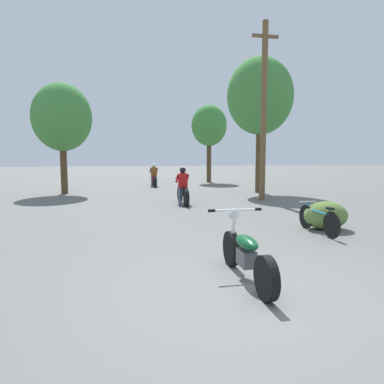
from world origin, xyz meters
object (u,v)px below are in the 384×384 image
at_px(bicycle_parked, 318,220).
at_px(utility_pole, 264,110).
at_px(roadside_tree_left, 62,118).
at_px(motorcycle_rider_lead, 183,190).
at_px(roadside_tree_right_far, 209,126).
at_px(roadside_tree_right_near, 260,96).
at_px(motorcycle_rider_far, 154,178).
at_px(motorcycle_foreground, 245,253).

bearing_deg(bicycle_parked, utility_pole, 79.09).
height_order(roadside_tree_left, bicycle_parked, roadside_tree_left).
bearing_deg(motorcycle_rider_lead, roadside_tree_right_far, 70.63).
xyz_separation_m(utility_pole, roadside_tree_right_near, (1.01, 2.83, 1.05)).
height_order(roadside_tree_right_near, motorcycle_rider_lead, roadside_tree_right_near).
bearing_deg(motorcycle_rider_lead, roadside_tree_left, 136.47).
bearing_deg(motorcycle_rider_far, motorcycle_rider_lead, -87.23).
relative_size(roadside_tree_right_far, motorcycle_foreground, 2.68).
bearing_deg(bicycle_parked, motorcycle_rider_lead, 112.07).
bearing_deg(motorcycle_rider_lead, bicycle_parked, -67.93).
bearing_deg(roadside_tree_left, motorcycle_rider_lead, -43.53).
height_order(roadside_tree_right_near, roadside_tree_left, roadside_tree_right_near).
bearing_deg(roadside_tree_right_far, roadside_tree_right_near, -84.33).
xyz_separation_m(utility_pole, motorcycle_foreground, (-3.93, -8.65, -3.29)).
bearing_deg(utility_pole, motorcycle_rider_far, 117.25).
xyz_separation_m(motorcycle_foreground, bicycle_parked, (2.76, 2.55, -0.06)).
xyz_separation_m(roadside_tree_left, bicycle_parked, (7.31, -10.38, -3.33)).
distance_m(roadside_tree_right_near, motorcycle_rider_far, 7.89).
xyz_separation_m(utility_pole, roadside_tree_right_far, (0.29, 10.09, 0.22)).
bearing_deg(bicycle_parked, motorcycle_rider_far, 101.08).
bearing_deg(bicycle_parked, roadside_tree_right_far, 84.83).
bearing_deg(motorcycle_foreground, motorcycle_rider_far, 89.62).
xyz_separation_m(utility_pole, motorcycle_rider_far, (-3.83, 7.43, -3.16)).
bearing_deg(utility_pole, bicycle_parked, -100.91).
bearing_deg(roadside_tree_right_near, motorcycle_foreground, -113.30).
distance_m(roadside_tree_right_far, motorcycle_foreground, 19.53).
xyz_separation_m(motorcycle_foreground, motorcycle_rider_far, (0.11, 16.08, 0.13)).
height_order(roadside_tree_right_far, motorcycle_rider_lead, roadside_tree_right_far).
bearing_deg(bicycle_parked, roadside_tree_right_near, 76.26).
height_order(roadside_tree_right_far, roadside_tree_left, roadside_tree_right_far).
bearing_deg(roadside_tree_left, motorcycle_foreground, -70.59).
xyz_separation_m(roadside_tree_right_near, motorcycle_foreground, (-4.94, -11.48, -4.34)).
height_order(utility_pole, roadside_tree_right_near, utility_pole).
height_order(utility_pole, roadside_tree_right_far, utility_pole).
distance_m(roadside_tree_right_near, roadside_tree_left, 9.67).
bearing_deg(utility_pole, roadside_tree_left, 153.27).
relative_size(utility_pole, roadside_tree_left, 1.35).
xyz_separation_m(roadside_tree_right_far, motorcycle_rider_lead, (-3.73, -10.61, -3.37)).
bearing_deg(roadside_tree_right_near, bicycle_parked, -103.74).
xyz_separation_m(roadside_tree_right_far, roadside_tree_left, (-8.78, -5.81, -0.25)).
relative_size(utility_pole, motorcycle_rider_lead, 3.49).
height_order(roadside_tree_right_near, bicycle_parked, roadside_tree_right_near).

